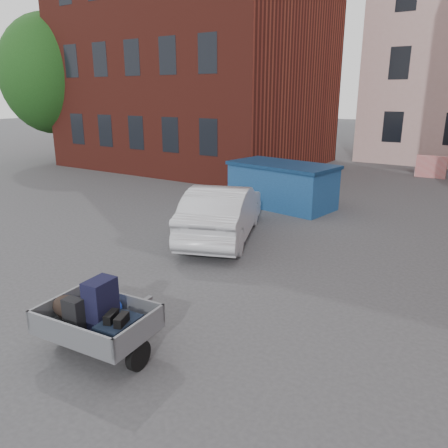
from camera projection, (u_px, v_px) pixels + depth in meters
The scene contains 7 objects.
ground at pixel (188, 276), 9.28m from camera, with size 120.00×120.00×0.00m, color #38383A.
building_brick at pixel (199, 27), 22.40m from camera, with size 12.00×10.00×14.00m, color #591E16.
far_building at pixel (156, 90), 36.22m from camera, with size 6.00×6.00×8.00m, color maroon.
tree at pixel (50, 65), 23.34m from camera, with size 5.28×5.28×8.30m.
trailer at pixel (97, 318), 6.29m from camera, with size 1.69×1.86×1.20m.
dumpster at pixel (282, 185), 14.78m from camera, with size 3.77×2.37×1.48m.
silver_car at pixel (222, 211), 11.57m from camera, with size 1.51×4.34×1.43m, color silver.
Camera 1 is at (5.29, -6.79, 3.72)m, focal length 35.00 mm.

